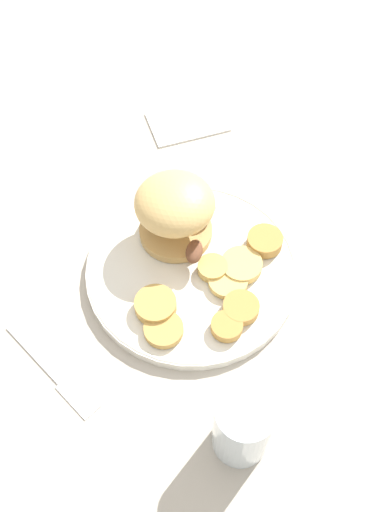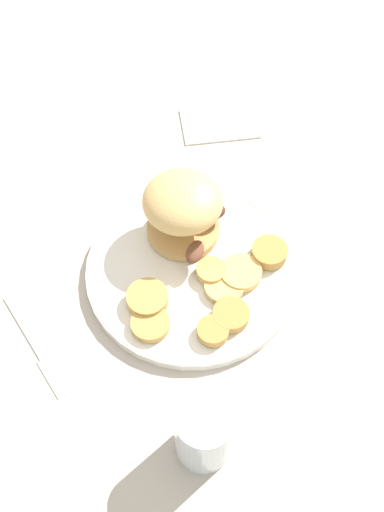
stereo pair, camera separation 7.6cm
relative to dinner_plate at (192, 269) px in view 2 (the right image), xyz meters
The scene contains 14 objects.
ground_plane 0.01m from the dinner_plate, ahead, with size 4.00×4.00×0.00m, color #B2A899.
dinner_plate is the anchor object (origin of this frame).
sandwich 0.08m from the dinner_plate, 39.66° to the right, with size 0.11×0.11×0.09m.
potato_round_0 0.08m from the dinner_plate, 82.13° to the left, with size 0.05×0.05×0.02m, color tan.
potato_round_1 0.09m from the dinner_plate, 161.60° to the left, with size 0.05×0.05×0.01m, color #BC8942.
potato_round_2 0.07m from the dinner_plate, 152.92° to the right, with size 0.05×0.05×0.01m, color #DBB766.
potato_round_3 0.10m from the dinner_plate, 98.20° to the left, with size 0.05×0.05×0.01m, color tan.
potato_round_4 0.10m from the dinner_plate, 143.59° to the left, with size 0.04×0.04×0.01m, color #BC8942.
potato_round_5 0.10m from the dinner_plate, 131.83° to the right, with size 0.05×0.05×0.02m, color #BC8942.
potato_round_6 0.03m from the dinner_plate, 165.73° to the right, with size 0.04×0.04×0.01m, color tan.
potato_round_7 0.05m from the dinner_plate, behind, with size 0.05×0.05×0.01m, color #DBB766.
fork 0.22m from the dinner_plate, 67.44° to the left, with size 0.16×0.06×0.00m.
drinking_glass 0.23m from the dinner_plate, 131.96° to the left, with size 0.06×0.06×0.10m.
napkin 0.28m from the dinner_plate, 60.19° to the right, with size 0.12×0.08×0.01m, color white.
Camera 2 is at (-0.26, 0.33, 0.68)m, focal length 42.00 mm.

